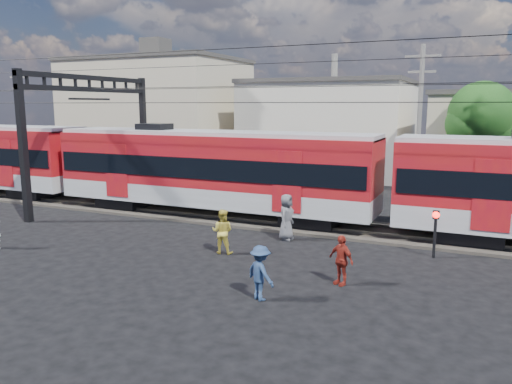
% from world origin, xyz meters
% --- Properties ---
extents(ground, '(120.00, 120.00, 0.00)m').
position_xyz_m(ground, '(0.00, 0.00, 0.00)').
color(ground, black).
rests_on(ground, ground).
extents(track_bed, '(70.00, 3.40, 0.12)m').
position_xyz_m(track_bed, '(0.00, 8.00, 0.06)').
color(track_bed, '#2D2823').
rests_on(track_bed, ground).
extents(rail_near, '(70.00, 0.12, 0.12)m').
position_xyz_m(rail_near, '(0.00, 7.25, 0.18)').
color(rail_near, '#59544C').
rests_on(rail_near, track_bed).
extents(rail_far, '(70.00, 0.12, 0.12)m').
position_xyz_m(rail_far, '(0.00, 8.75, 0.18)').
color(rail_far, '#59544C').
rests_on(rail_far, track_bed).
extents(commuter_train, '(50.30, 3.08, 4.17)m').
position_xyz_m(commuter_train, '(-2.54, 8.00, 2.40)').
color(commuter_train, black).
rests_on(commuter_train, ground).
extents(catenary, '(70.00, 9.30, 7.52)m').
position_xyz_m(catenary, '(-8.65, 8.00, 5.14)').
color(catenary, black).
rests_on(catenary, ground).
extents(building_west, '(14.28, 10.20, 9.30)m').
position_xyz_m(building_west, '(-17.00, 24.00, 4.66)').
color(building_west, '#BEB191').
rests_on(building_west, ground).
extents(building_midwest, '(12.24, 12.24, 7.30)m').
position_xyz_m(building_midwest, '(-2.00, 27.00, 3.66)').
color(building_midwest, beige).
rests_on(building_midwest, ground).
extents(utility_pole_mid, '(1.80, 0.24, 8.50)m').
position_xyz_m(utility_pole_mid, '(6.00, 15.00, 4.53)').
color(utility_pole_mid, slate).
rests_on(utility_pole_mid, ground).
extents(utility_pole_west, '(1.80, 0.24, 8.00)m').
position_xyz_m(utility_pole_west, '(-22.00, 14.00, 4.28)').
color(utility_pole_west, slate).
rests_on(utility_pole_west, ground).
extents(tree_near, '(3.82, 3.64, 6.72)m').
position_xyz_m(tree_near, '(9.19, 18.09, 4.66)').
color(tree_near, '#382619').
rests_on(tree_near, ground).
extents(pedestrian_b, '(0.90, 0.75, 1.65)m').
position_xyz_m(pedestrian_b, '(0.63, 2.79, 0.83)').
color(pedestrian_b, gold).
rests_on(pedestrian_b, ground).
extents(pedestrian_c, '(1.17, 0.99, 1.57)m').
position_xyz_m(pedestrian_c, '(3.69, -0.71, 0.78)').
color(pedestrian_c, navy).
rests_on(pedestrian_c, ground).
extents(pedestrian_d, '(0.98, 0.76, 1.55)m').
position_xyz_m(pedestrian_d, '(5.43, 1.38, 0.78)').
color(pedestrian_d, maroon).
rests_on(pedestrian_d, ground).
extents(pedestrian_e, '(0.61, 0.93, 1.87)m').
position_xyz_m(pedestrian_e, '(2.11, 5.50, 0.94)').
color(pedestrian_e, '#54545A').
rests_on(pedestrian_e, ground).
extents(crossing_signal, '(0.25, 0.25, 1.73)m').
position_xyz_m(crossing_signal, '(7.79, 5.38, 1.20)').
color(crossing_signal, black).
rests_on(crossing_signal, ground).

